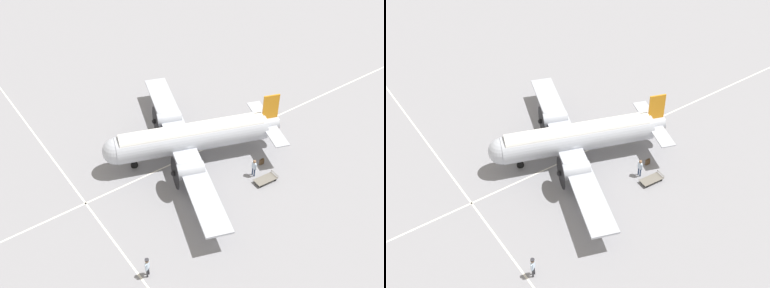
{
  "view_description": "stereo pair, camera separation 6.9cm",
  "coord_description": "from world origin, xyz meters",
  "views": [
    {
      "loc": [
        -20.49,
        -28.91,
        30.19
      ],
      "look_at": [
        0.0,
        0.0,
        1.67
      ],
      "focal_mm": 45.0,
      "sensor_mm": 36.0,
      "label": 1
    },
    {
      "loc": [
        -20.43,
        -28.94,
        30.19
      ],
      "look_at": [
        0.0,
        0.0,
        1.67
      ],
      "focal_mm": 45.0,
      "sensor_mm": 36.0,
      "label": 2
    }
  ],
  "objects": [
    {
      "name": "apron_line_eastwest",
      "position": [
        0.0,
        0.33,
        0.0
      ],
      "size": [
        120.0,
        0.16,
        0.01
      ],
      "color": "silver",
      "rests_on": "ground_plane"
    },
    {
      "name": "ground_plane",
      "position": [
        0.0,
        0.0,
        0.0
      ],
      "size": [
        300.0,
        300.0,
        0.0
      ],
      "primitive_type": "plane",
      "color": "gray"
    },
    {
      "name": "baggage_cart",
      "position": [
        3.53,
        -6.63,
        0.28
      ],
      "size": [
        2.21,
        1.16,
        0.56
      ],
      "rotation": [
        0.0,
        0.0,
        3.07
      ],
      "color": "#6B665B",
      "rests_on": "ground_plane"
    },
    {
      "name": "passenger_boarding",
      "position": [
        3.16,
        -5.35,
        1.11
      ],
      "size": [
        0.29,
        0.62,
        1.82
      ],
      "rotation": [
        0.0,
        0.0,
        1.56
      ],
      "color": "navy",
      "rests_on": "ground_plane"
    },
    {
      "name": "airliner_main",
      "position": [
        -0.41,
        0.15,
        2.52
      ],
      "size": [
        17.03,
        22.8,
        5.79
      ],
      "rotation": [
        0.0,
        0.0,
        2.8
      ],
      "color": "#ADB2BC",
      "rests_on": "ground_plane"
    },
    {
      "name": "apron_line_northsouth",
      "position": [
        -11.11,
        0.0,
        0.0
      ],
      "size": [
        0.16,
        120.0,
        0.01
      ],
      "color": "silver",
      "rests_on": "ground_plane"
    },
    {
      "name": "crew_foreground",
      "position": [
        -10.54,
        -9.2,
        1.19
      ],
      "size": [
        0.53,
        0.44,
        1.89
      ],
      "rotation": [
        0.0,
        0.0,
        0.66
      ],
      "color": "#2D2D33",
      "rests_on": "ground_plane"
    },
    {
      "name": "suitcase_near_door",
      "position": [
        4.83,
        -4.63,
        0.31
      ],
      "size": [
        0.47,
        0.18,
        0.65
      ],
      "color": "#47331E",
      "rests_on": "ground_plane"
    }
  ]
}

